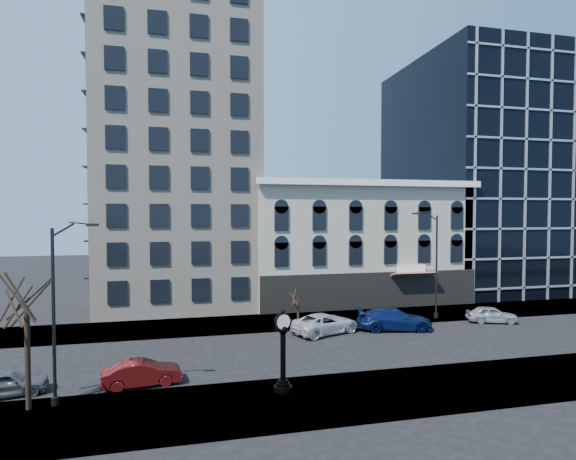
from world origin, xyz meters
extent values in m
plane|color=black|center=(0.00, 0.00, 0.00)|extent=(160.00, 160.00, 0.00)
cube|color=gray|center=(0.00, 8.00, 0.06)|extent=(160.00, 6.00, 0.12)
cube|color=gray|center=(0.00, -8.00, 0.06)|extent=(160.00, 6.00, 0.12)
cube|color=beige|center=(-6.00, 19.00, 19.00)|extent=(15.00, 15.00, 38.00)
cube|color=#B4AA94|center=(12.00, 16.00, 6.00)|extent=(22.00, 10.00, 12.00)
cube|color=white|center=(12.00, 10.80, 12.20)|extent=(22.60, 0.80, 0.60)
cube|color=black|center=(12.00, 10.95, 1.80)|extent=(22.00, 0.30, 3.60)
cube|color=maroon|center=(16.00, 10.40, 3.40)|extent=(4.50, 1.18, 0.55)
cube|color=black|center=(32.00, 21.00, 14.00)|extent=(20.00, 20.00, 28.00)
cylinder|color=black|center=(-0.78, -6.81, 0.25)|extent=(0.95, 0.95, 0.26)
cylinder|color=black|center=(-0.78, -6.81, 0.47)|extent=(0.69, 0.69, 0.17)
cylinder|color=black|center=(-0.78, -6.81, 0.62)|extent=(0.52, 0.52, 0.14)
cylinder|color=black|center=(-0.78, -6.81, 1.94)|extent=(0.28, 0.28, 2.51)
sphere|color=black|center=(-0.78, -6.81, 3.28)|extent=(0.49, 0.49, 0.49)
cube|color=black|center=(-0.78, -6.81, 3.37)|extent=(0.80, 0.41, 0.22)
cylinder|color=black|center=(-0.78, -6.81, 3.72)|extent=(0.94, 0.52, 0.90)
cylinder|color=white|center=(-0.78, -6.95, 3.72)|extent=(0.74, 0.23, 0.76)
cylinder|color=white|center=(-0.78, -6.66, 3.72)|extent=(0.74, 0.23, 0.76)
sphere|color=black|center=(-0.78, -6.81, 4.24)|extent=(0.17, 0.17, 0.17)
cylinder|color=black|center=(-11.71, -6.00, 4.33)|extent=(0.16, 0.16, 8.42)
cylinder|color=black|center=(-11.71, -6.00, 0.32)|extent=(0.35, 0.35, 0.39)
cube|color=black|center=(-9.90, -6.44, 8.69)|extent=(0.57, 0.34, 0.14)
cylinder|color=black|center=(15.77, 6.00, 4.60)|extent=(0.17, 0.17, 8.97)
cylinder|color=black|center=(15.77, 6.00, 0.33)|extent=(0.38, 0.38, 0.42)
cube|color=black|center=(13.81, 6.31, 9.24)|extent=(0.60, 0.32, 0.15)
cylinder|color=black|center=(-12.78, -6.23, 2.45)|extent=(0.24, 0.24, 4.65)
cylinder|color=black|center=(3.51, 6.77, 1.12)|extent=(0.20, 0.20, 2.00)
imported|color=#595B60|center=(-14.52, -3.98, 0.67)|extent=(4.16, 2.34, 1.33)
imported|color=maroon|center=(-7.92, -4.08, 0.68)|extent=(4.29, 2.00, 1.36)
imported|color=silver|center=(4.90, 3.79, 0.77)|extent=(6.07, 4.35, 1.53)
imported|color=#0C194C|center=(10.58, 3.55, 0.86)|extent=(6.27, 3.56, 1.71)
imported|color=#A5A8AD|center=(19.73, 3.87, 0.69)|extent=(4.37, 2.86, 1.38)
camera|label=1|loc=(-5.69, -28.98, 9.18)|focal=28.00mm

